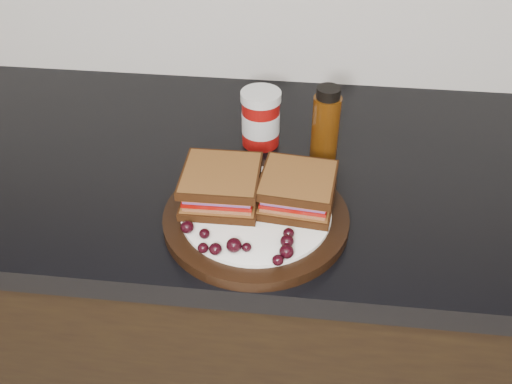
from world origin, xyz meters
TOP-DOWN VIEW (x-y plane):
  - base_cabinets at (0.00, 1.70)m, footprint 3.96×0.58m
  - countertop at (0.00, 1.70)m, footprint 3.98×0.60m
  - plate at (0.00, 1.54)m, footprint 0.28×0.28m
  - sandwich_left at (-0.05, 1.56)m, footprint 0.12×0.12m
  - sandwich_right at (0.06, 1.57)m, footprint 0.12×0.12m
  - grape_0 at (-0.09, 1.48)m, footprint 0.02×0.02m
  - grape_1 at (-0.06, 1.47)m, footprint 0.02×0.02m
  - grape_2 at (-0.06, 1.45)m, footprint 0.02×0.02m
  - grape_3 at (-0.04, 1.45)m, footprint 0.02×0.02m
  - grape_4 at (-0.02, 1.45)m, footprint 0.02×0.02m
  - grape_5 at (-0.00, 1.46)m, footprint 0.01×0.01m
  - grape_6 at (0.04, 1.43)m, footprint 0.02×0.02m
  - grape_7 at (0.05, 1.45)m, footprint 0.02×0.02m
  - grape_8 at (0.05, 1.47)m, footprint 0.02×0.02m
  - grape_9 at (0.05, 1.49)m, footprint 0.02×0.02m
  - grape_10 at (0.08, 1.53)m, footprint 0.02×0.02m
  - grape_11 at (0.08, 1.53)m, footprint 0.02×0.02m
  - grape_12 at (0.09, 1.56)m, footprint 0.02×0.02m
  - grape_13 at (0.07, 1.59)m, footprint 0.02×0.02m
  - grape_14 at (-0.04, 1.59)m, footprint 0.02×0.02m
  - grape_15 at (-0.04, 1.57)m, footprint 0.02×0.02m
  - grape_16 at (-0.08, 1.57)m, footprint 0.02×0.02m
  - grape_17 at (-0.07, 1.55)m, footprint 0.02×0.02m
  - grape_18 at (-0.08, 1.52)m, footprint 0.02×0.02m
  - grape_19 at (-0.05, 1.58)m, footprint 0.02×0.02m
  - grape_20 at (-0.06, 1.54)m, footprint 0.02×0.02m
  - grape_21 at (-0.06, 1.55)m, footprint 0.02×0.02m
  - condiment_jar at (-0.02, 1.76)m, footprint 0.09×0.09m
  - oil_bottle at (0.10, 1.73)m, footprint 0.06×0.06m

SIDE VIEW (x-z plane):
  - base_cabinets at x=0.00m, z-range 0.00..0.86m
  - countertop at x=0.00m, z-range 0.86..0.90m
  - plate at x=0.00m, z-range 0.90..0.92m
  - grape_5 at x=0.00m, z-range 0.92..0.94m
  - grape_2 at x=-0.06m, z-range 0.92..0.94m
  - grape_1 at x=-0.06m, z-range 0.92..0.94m
  - grape_21 at x=-0.06m, z-range 0.92..0.94m
  - grape_11 at x=0.08m, z-range 0.92..0.94m
  - grape_13 at x=0.07m, z-range 0.92..0.94m
  - grape_6 at x=0.04m, z-range 0.92..0.94m
  - grape_9 at x=0.05m, z-range 0.92..0.94m
  - grape_19 at x=-0.05m, z-range 0.92..0.94m
  - grape_14 at x=-0.04m, z-range 0.92..0.94m
  - grape_17 at x=-0.07m, z-range 0.92..0.94m
  - grape_16 at x=-0.08m, z-range 0.92..0.94m
  - grape_18 at x=-0.08m, z-range 0.92..0.94m
  - grape_3 at x=-0.04m, z-range 0.92..0.94m
  - grape_12 at x=0.09m, z-range 0.92..0.94m
  - grape_20 at x=-0.06m, z-range 0.92..0.94m
  - grape_10 at x=0.08m, z-range 0.92..0.94m
  - grape_8 at x=0.05m, z-range 0.92..0.94m
  - grape_0 at x=-0.09m, z-range 0.92..0.94m
  - grape_15 at x=-0.04m, z-range 0.92..0.94m
  - grape_7 at x=0.05m, z-range 0.92..0.94m
  - grape_4 at x=-0.02m, z-range 0.92..0.94m
  - sandwich_right at x=0.06m, z-range 0.92..0.97m
  - sandwich_left at x=-0.05m, z-range 0.92..0.98m
  - condiment_jar at x=-0.02m, z-range 0.90..1.00m
  - oil_bottle at x=0.10m, z-range 0.90..1.03m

